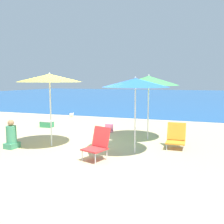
{
  "coord_description": "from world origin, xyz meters",
  "views": [
    {
      "loc": [
        3.51,
        -6.3,
        1.91
      ],
      "look_at": [
        1.17,
        0.45,
        1.0
      ],
      "focal_mm": 40.0,
      "sensor_mm": 36.0,
      "label": 1
    }
  ],
  "objects": [
    {
      "name": "beach_chair_orange",
      "position": [
        2.96,
        0.85,
        0.31
      ],
      "size": [
        0.52,
        0.62,
        0.7
      ],
      "rotation": [
        0.0,
        0.0,
        0.01
      ],
      "color": "silver",
      "rests_on": "ground"
    },
    {
      "name": "cooler_box",
      "position": [
        -2.31,
        2.34,
        0.15
      ],
      "size": [
        0.53,
        0.29,
        0.29
      ],
      "color": "#338C59",
      "rests_on": "ground"
    },
    {
      "name": "beach_umbrella_blue",
      "position": [
        1.98,
        -0.05,
        1.85
      ],
      "size": [
        1.73,
        1.73,
        2.0
      ],
      "color": "white",
      "rests_on": "ground"
    },
    {
      "name": "ground_plane",
      "position": [
        0.0,
        0.0,
        0.0
      ],
      "size": [
        60.0,
        60.0,
        0.0
      ],
      "primitive_type": "plane",
      "color": "#C6B284"
    },
    {
      "name": "beach_chair_red",
      "position": [
        1.26,
        -0.85,
        0.4
      ],
      "size": [
        0.64,
        0.7,
        0.78
      ],
      "rotation": [
        0.0,
        0.0,
        -0.32
      ],
      "color": "silver",
      "rests_on": "ground"
    },
    {
      "name": "beach_umbrella_yellow",
      "position": [
        -0.48,
        -0.17,
        1.97
      ],
      "size": [
        1.83,
        1.83,
        2.12
      ],
      "color": "white",
      "rests_on": "ground"
    },
    {
      "name": "sea_water",
      "position": [
        0.0,
        25.77,
        0.0
      ],
      "size": [
        60.0,
        40.0,
        0.01
      ],
      "color": "#1E5699",
      "rests_on": "ground"
    },
    {
      "name": "seagull",
      "position": [
        -2.75,
        5.29,
        0.14
      ],
      "size": [
        0.27,
        0.11,
        0.23
      ],
      "color": "gold",
      "rests_on": "ground"
    },
    {
      "name": "beach_umbrella_green",
      "position": [
        2.01,
        1.58,
        1.9
      ],
      "size": [
        1.9,
        1.9,
        2.09
      ],
      "color": "white",
      "rests_on": "ground"
    },
    {
      "name": "backpack_pink",
      "position": [
        0.42,
        2.3,
        0.15
      ],
      "size": [
        0.27,
        0.22,
        0.3
      ],
      "color": "pink",
      "rests_on": "ground"
    },
    {
      "name": "person_seated_near",
      "position": [
        -1.42,
        -0.73,
        0.33
      ],
      "size": [
        0.34,
        0.39,
        0.81
      ],
      "rotation": [
        0.0,
        0.0,
        -0.08
      ],
      "color": "#3F8C66",
      "rests_on": "ground"
    }
  ]
}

